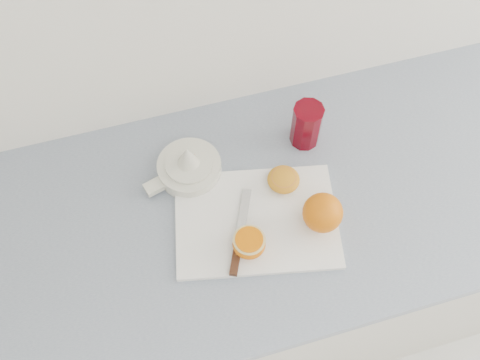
{
  "coord_description": "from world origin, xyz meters",
  "views": [
    {
      "loc": [
        -0.17,
        1.18,
        1.96
      ],
      "look_at": [
        -0.01,
        1.73,
        0.96
      ],
      "focal_mm": 40.0,
      "sensor_mm": 36.0,
      "label": 1
    }
  ],
  "objects_px": {
    "red_tumbler": "(306,126)",
    "citrus_juicer": "(189,167)",
    "cutting_board": "(256,220)",
    "counter": "(286,262)",
    "half_orange": "(249,243)"
  },
  "relations": [
    {
      "from": "red_tumbler",
      "to": "citrus_juicer",
      "type": "bearing_deg",
      "value": -176.96
    },
    {
      "from": "cutting_board",
      "to": "red_tumbler",
      "type": "relative_size",
      "value": 3.02
    },
    {
      "from": "counter",
      "to": "red_tumbler",
      "type": "relative_size",
      "value": 20.63
    },
    {
      "from": "cutting_board",
      "to": "half_orange",
      "type": "distance_m",
      "value": 0.07
    },
    {
      "from": "cutting_board",
      "to": "red_tumbler",
      "type": "height_order",
      "value": "red_tumbler"
    },
    {
      "from": "cutting_board",
      "to": "half_orange",
      "type": "relative_size",
      "value": 5.04
    },
    {
      "from": "counter",
      "to": "red_tumbler",
      "type": "distance_m",
      "value": 0.52
    },
    {
      "from": "cutting_board",
      "to": "citrus_juicer",
      "type": "xyz_separation_m",
      "value": [
        -0.11,
        0.16,
        0.02
      ]
    },
    {
      "from": "counter",
      "to": "citrus_juicer",
      "type": "xyz_separation_m",
      "value": [
        -0.23,
        0.12,
        0.47
      ]
    },
    {
      "from": "half_orange",
      "to": "cutting_board",
      "type": "bearing_deg",
      "value": 59.68
    },
    {
      "from": "half_orange",
      "to": "red_tumbler",
      "type": "height_order",
      "value": "red_tumbler"
    },
    {
      "from": "counter",
      "to": "citrus_juicer",
      "type": "distance_m",
      "value": 0.54
    },
    {
      "from": "half_orange",
      "to": "counter",
      "type": "bearing_deg",
      "value": 33.76
    },
    {
      "from": "half_orange",
      "to": "citrus_juicer",
      "type": "relative_size",
      "value": 0.38
    },
    {
      "from": "half_orange",
      "to": "red_tumbler",
      "type": "xyz_separation_m",
      "value": [
        0.21,
        0.24,
        0.02
      ]
    }
  ]
}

